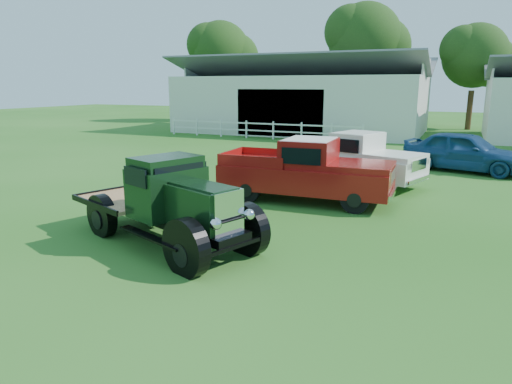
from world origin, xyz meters
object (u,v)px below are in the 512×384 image
at_px(red_pickup, 306,170).
at_px(white_pickup, 354,159).
at_px(vintage_flatbed, 165,200).
at_px(misc_car_blue, 464,151).

distance_m(red_pickup, white_pickup, 3.35).
height_order(red_pickup, white_pickup, red_pickup).
xyz_separation_m(vintage_flatbed, white_pickup, (2.51, 8.30, -0.08)).
xyz_separation_m(vintage_flatbed, red_pickup, (1.70, 5.06, -0.02)).
xyz_separation_m(vintage_flatbed, misc_car_blue, (6.22, 12.74, -0.17)).
distance_m(vintage_flatbed, red_pickup, 5.34).
relative_size(vintage_flatbed, white_pickup, 1.01).
relative_size(red_pickup, misc_car_blue, 1.10).
height_order(vintage_flatbed, red_pickup, vintage_flatbed).
bearing_deg(red_pickup, vintage_flatbed, -110.81).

